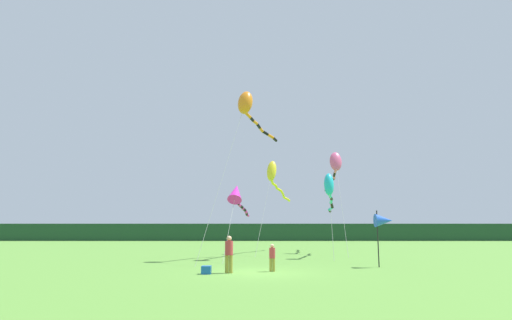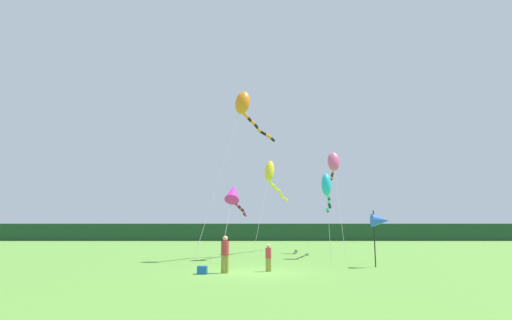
{
  "view_description": "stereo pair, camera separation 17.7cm",
  "coord_description": "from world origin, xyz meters",
  "px_view_note": "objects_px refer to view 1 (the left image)",
  "views": [
    {
      "loc": [
        -0.1,
        -19.62,
        2.05
      ],
      "look_at": [
        0.0,
        6.0,
        6.13
      ],
      "focal_mm": 29.52,
      "sensor_mm": 36.0,
      "label": 1
    },
    {
      "loc": [
        0.07,
        -19.62,
        2.05
      ],
      "look_at": [
        0.0,
        6.0,
        6.13
      ],
      "focal_mm": 29.52,
      "sensor_mm": 36.0,
      "label": 2
    }
  ],
  "objects_px": {
    "kite_cyan": "(328,189)",
    "kite_magenta": "(235,195)",
    "kite_yellow": "(272,176)",
    "person_adult": "(227,252)",
    "person_child": "(270,256)",
    "cooler_box": "(205,270)",
    "banner_flag_pole": "(382,221)",
    "kite_rainbow": "(333,165)",
    "kite_orange": "(246,106)"
  },
  "relations": [
    {
      "from": "person_adult",
      "to": "kite_yellow",
      "type": "bearing_deg",
      "value": 79.61
    },
    {
      "from": "kite_rainbow",
      "to": "kite_magenta",
      "type": "relative_size",
      "value": 1.45
    },
    {
      "from": "kite_orange",
      "to": "kite_magenta",
      "type": "relative_size",
      "value": 1.55
    },
    {
      "from": "kite_rainbow",
      "to": "kite_yellow",
      "type": "bearing_deg",
      "value": -171.94
    },
    {
      "from": "person_child",
      "to": "kite_rainbow",
      "type": "distance_m",
      "value": 16.96
    },
    {
      "from": "cooler_box",
      "to": "banner_flag_pole",
      "type": "relative_size",
      "value": 0.15
    },
    {
      "from": "person_child",
      "to": "kite_orange",
      "type": "height_order",
      "value": "kite_orange"
    },
    {
      "from": "kite_magenta",
      "to": "kite_orange",
      "type": "bearing_deg",
      "value": -40.19
    },
    {
      "from": "banner_flag_pole",
      "to": "kite_cyan",
      "type": "height_order",
      "value": "kite_cyan"
    },
    {
      "from": "kite_yellow",
      "to": "kite_orange",
      "type": "distance_m",
      "value": 8.08
    },
    {
      "from": "kite_cyan",
      "to": "kite_yellow",
      "type": "bearing_deg",
      "value": 126.17
    },
    {
      "from": "person_child",
      "to": "cooler_box",
      "type": "height_order",
      "value": "person_child"
    },
    {
      "from": "kite_yellow",
      "to": "kite_rainbow",
      "type": "distance_m",
      "value": 5.29
    },
    {
      "from": "banner_flag_pole",
      "to": "person_adult",
      "type": "bearing_deg",
      "value": -160.41
    },
    {
      "from": "person_adult",
      "to": "kite_cyan",
      "type": "bearing_deg",
      "value": 56.7
    },
    {
      "from": "person_adult",
      "to": "kite_rainbow",
      "type": "relative_size",
      "value": 0.16
    },
    {
      "from": "kite_magenta",
      "to": "kite_cyan",
      "type": "bearing_deg",
      "value": 11.16
    },
    {
      "from": "kite_rainbow",
      "to": "kite_cyan",
      "type": "xyz_separation_m",
      "value": [
        -1.52,
        -5.68,
        -2.49
      ]
    },
    {
      "from": "person_adult",
      "to": "person_child",
      "type": "bearing_deg",
      "value": 19.33
    },
    {
      "from": "banner_flag_pole",
      "to": "kite_yellow",
      "type": "bearing_deg",
      "value": 114.06
    },
    {
      "from": "kite_rainbow",
      "to": "kite_cyan",
      "type": "bearing_deg",
      "value": -104.98
    },
    {
      "from": "banner_flag_pole",
      "to": "kite_magenta",
      "type": "bearing_deg",
      "value": 145.27
    },
    {
      "from": "person_adult",
      "to": "kite_magenta",
      "type": "xyz_separation_m",
      "value": [
        -0.05,
        8.32,
        3.23
      ]
    },
    {
      "from": "kite_cyan",
      "to": "kite_magenta",
      "type": "bearing_deg",
      "value": -168.84
    },
    {
      "from": "kite_rainbow",
      "to": "kite_orange",
      "type": "bearing_deg",
      "value": -133.67
    },
    {
      "from": "person_child",
      "to": "banner_flag_pole",
      "type": "height_order",
      "value": "banner_flag_pole"
    },
    {
      "from": "cooler_box",
      "to": "kite_orange",
      "type": "relative_size",
      "value": 0.04
    },
    {
      "from": "person_adult",
      "to": "kite_cyan",
      "type": "height_order",
      "value": "kite_cyan"
    },
    {
      "from": "person_adult",
      "to": "banner_flag_pole",
      "type": "relative_size",
      "value": 0.57
    },
    {
      "from": "kite_orange",
      "to": "kite_rainbow",
      "type": "relative_size",
      "value": 1.07
    },
    {
      "from": "person_child",
      "to": "kite_yellow",
      "type": "height_order",
      "value": "kite_yellow"
    },
    {
      "from": "kite_yellow",
      "to": "kite_orange",
      "type": "xyz_separation_m",
      "value": [
        -2.03,
        -6.79,
        3.88
      ]
    },
    {
      "from": "cooler_box",
      "to": "kite_rainbow",
      "type": "height_order",
      "value": "kite_rainbow"
    },
    {
      "from": "cooler_box",
      "to": "kite_cyan",
      "type": "distance_m",
      "value": 13.07
    },
    {
      "from": "banner_flag_pole",
      "to": "kite_rainbow",
      "type": "distance_m",
      "value": 13.34
    },
    {
      "from": "cooler_box",
      "to": "person_child",
      "type": "bearing_deg",
      "value": 19.28
    },
    {
      "from": "kite_yellow",
      "to": "kite_rainbow",
      "type": "bearing_deg",
      "value": 8.06
    },
    {
      "from": "kite_yellow",
      "to": "person_child",
      "type": "bearing_deg",
      "value": -92.84
    },
    {
      "from": "person_child",
      "to": "cooler_box",
      "type": "xyz_separation_m",
      "value": [
        -2.94,
        -1.03,
        -0.53
      ]
    },
    {
      "from": "kite_orange",
      "to": "kite_magenta",
      "type": "height_order",
      "value": "kite_orange"
    },
    {
      "from": "kite_rainbow",
      "to": "kite_magenta",
      "type": "height_order",
      "value": "kite_rainbow"
    },
    {
      "from": "cooler_box",
      "to": "kite_orange",
      "type": "height_order",
      "value": "kite_orange"
    },
    {
      "from": "banner_flag_pole",
      "to": "kite_magenta",
      "type": "height_order",
      "value": "kite_magenta"
    },
    {
      "from": "person_child",
      "to": "kite_magenta",
      "type": "xyz_separation_m",
      "value": [
        -2.03,
        7.63,
        3.45
      ]
    },
    {
      "from": "kite_orange",
      "to": "cooler_box",
      "type": "bearing_deg",
      "value": -101.21
    },
    {
      "from": "person_adult",
      "to": "kite_cyan",
      "type": "relative_size",
      "value": 0.21
    },
    {
      "from": "cooler_box",
      "to": "kite_orange",
      "type": "distance_m",
      "value": 12.83
    },
    {
      "from": "person_adult",
      "to": "kite_magenta",
      "type": "height_order",
      "value": "kite_magenta"
    },
    {
      "from": "kite_rainbow",
      "to": "cooler_box",
      "type": "bearing_deg",
      "value": -119.37
    },
    {
      "from": "person_adult",
      "to": "banner_flag_pole",
      "type": "distance_m",
      "value": 8.5
    }
  ]
}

